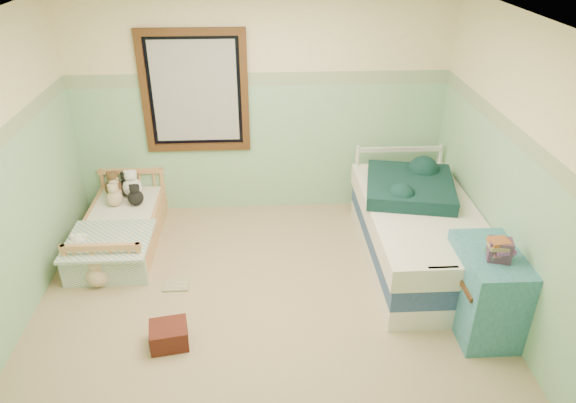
{
  "coord_description": "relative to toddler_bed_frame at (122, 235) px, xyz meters",
  "views": [
    {
      "loc": [
        0.01,
        -3.88,
        3.18
      ],
      "look_at": [
        0.24,
        0.35,
        0.84
      ],
      "focal_mm": 32.95,
      "sensor_mm": 36.0,
      "label": 1
    }
  ],
  "objects": [
    {
      "name": "floor",
      "position": [
        1.53,
        -1.05,
        -0.11
      ],
      "size": [
        4.2,
        3.6,
        0.02
      ],
      "primitive_type": "cube",
      "color": "#988064",
      "rests_on": "ground"
    },
    {
      "name": "ceiling",
      "position": [
        1.53,
        -1.05,
        2.41
      ],
      "size": [
        4.2,
        3.6,
        0.02
      ],
      "primitive_type": "cube",
      "color": "white",
      "rests_on": "wall_back"
    },
    {
      "name": "wall_back",
      "position": [
        1.53,
        0.75,
        1.15
      ],
      "size": [
        4.2,
        0.04,
        2.5
      ],
      "primitive_type": "cube",
      "color": "beige",
      "rests_on": "floor"
    },
    {
      "name": "wall_front",
      "position": [
        1.53,
        -2.85,
        1.15
      ],
      "size": [
        4.2,
        0.04,
        2.5
      ],
      "primitive_type": "cube",
      "color": "beige",
      "rests_on": "floor"
    },
    {
      "name": "wall_right",
      "position": [
        3.63,
        -1.05,
        1.15
      ],
      "size": [
        0.04,
        3.6,
        2.5
      ],
      "primitive_type": "cube",
      "color": "beige",
      "rests_on": "floor"
    },
    {
      "name": "wainscot_mint",
      "position": [
        1.53,
        0.74,
        0.65
      ],
      "size": [
        4.2,
        0.01,
        1.5
      ],
      "primitive_type": "cube",
      "color": "#7FC284",
      "rests_on": "floor"
    },
    {
      "name": "border_strip",
      "position": [
        1.53,
        0.74,
        1.48
      ],
      "size": [
        4.2,
        0.01,
        0.15
      ],
      "primitive_type": "cube",
      "color": "#4E804D",
      "rests_on": "wall_back"
    },
    {
      "name": "window_frame",
      "position": [
        0.83,
        0.71,
        1.35
      ],
      "size": [
        1.16,
        0.06,
        1.36
      ],
      "primitive_type": "cube",
      "color": "#3B2111",
      "rests_on": "wall_back"
    },
    {
      "name": "window_blinds",
      "position": [
        0.83,
        0.72,
        1.35
      ],
      "size": [
        0.92,
        0.01,
        1.12
      ],
      "primitive_type": "cube",
      "color": "beige",
      "rests_on": "window_frame"
    },
    {
      "name": "toddler_bed_frame",
      "position": [
        0.0,
        0.0,
        0.0
      ],
      "size": [
        0.75,
        1.5,
        0.19
      ],
      "primitive_type": "cube",
      "color": "#B67146",
      "rests_on": "floor"
    },
    {
      "name": "toddler_mattress",
      "position": [
        0.0,
        0.0,
        0.16
      ],
      "size": [
        0.69,
        1.44,
        0.12
      ],
      "primitive_type": "cube",
      "color": "white",
      "rests_on": "toddler_bed_frame"
    },
    {
      "name": "patchwork_quilt",
      "position": [
        0.0,
        -0.47,
        0.23
      ],
      "size": [
        0.82,
        0.75,
        0.03
      ],
      "primitive_type": "cube",
      "color": "#6DA5C2",
      "rests_on": "toddler_mattress"
    },
    {
      "name": "plush_bed_brown",
      "position": [
        -0.15,
        0.5,
        0.32
      ],
      "size": [
        0.21,
        0.21,
        0.21
      ],
      "primitive_type": "sphere",
      "color": "brown",
      "rests_on": "toddler_mattress"
    },
    {
      "name": "plush_bed_white",
      "position": [
        0.05,
        0.5,
        0.33
      ],
      "size": [
        0.22,
        0.22,
        0.22
      ],
      "primitive_type": "sphere",
      "color": "white",
      "rests_on": "toddler_mattress"
    },
    {
      "name": "plush_bed_tan",
      "position": [
        -0.1,
        0.28,
        0.3
      ],
      "size": [
        0.18,
        0.18,
        0.18
      ],
      "primitive_type": "sphere",
      "color": "beige",
      "rests_on": "toddler_mattress"
    },
    {
      "name": "plush_bed_dark",
      "position": [
        0.13,
        0.28,
        0.3
      ],
      "size": [
        0.17,
        0.17,
        0.17
      ],
      "primitive_type": "sphere",
      "color": "black",
      "rests_on": "toddler_mattress"
    },
    {
      "name": "plush_floor_cream",
      "position": [
        -0.3,
        -0.43,
        0.04
      ],
      "size": [
        0.27,
        0.27,
        0.27
      ],
      "primitive_type": "sphere",
      "color": "white",
      "rests_on": "floor"
    },
    {
      "name": "plush_floor_tan",
      "position": [
        -0.07,
        -0.74,
        0.01
      ],
      "size": [
        0.22,
        0.22,
        0.22
      ],
      "primitive_type": "sphere",
      "color": "beige",
      "rests_on": "floor"
    },
    {
      "name": "twin_bed_frame",
      "position": [
        3.08,
        -0.55,
        0.01
      ],
      "size": [
        1.0,
        2.0,
        0.22
      ],
      "primitive_type": "cube",
      "color": "silver",
      "rests_on": "floor"
    },
    {
      "name": "twin_boxspring",
      "position": [
        3.08,
        -0.55,
        0.23
      ],
      "size": [
        1.0,
        2.0,
        0.22
      ],
      "primitive_type": "cube",
      "color": "navy",
      "rests_on": "twin_bed_frame"
    },
    {
      "name": "twin_mattress",
      "position": [
        3.08,
        -0.55,
        0.45
      ],
      "size": [
        1.04,
        2.04,
        0.22
      ],
      "primitive_type": "cube",
      "color": "white",
      "rests_on": "twin_boxspring"
    },
    {
      "name": "teal_blanket",
      "position": [
        3.03,
        -0.25,
        0.63
      ],
      "size": [
        1.02,
        1.06,
        0.14
      ],
      "primitive_type": "cube",
      "rotation": [
        0.0,
        0.0,
        -0.2
      ],
      "color": "black",
      "rests_on": "twin_mattress"
    },
    {
      "name": "dresser",
      "position": [
        3.38,
        -1.5,
        0.28
      ],
      "size": [
        0.48,
        0.76,
        0.76
      ],
      "primitive_type": "cube",
      "color": "#285F72",
      "rests_on": "floor"
    },
    {
      "name": "book_stack",
      "position": [
        3.38,
        -1.59,
        0.75
      ],
      "size": [
        0.21,
        0.18,
        0.18
      ],
      "primitive_type": "cube",
      "rotation": [
        0.0,
        0.0,
        -0.25
      ],
      "color": "brown",
      "rests_on": "dresser"
    },
    {
      "name": "red_pillow",
      "position": [
        0.73,
        -1.59,
        -0.0
      ],
      "size": [
        0.35,
        0.32,
        0.19
      ],
      "primitive_type": "cube",
      "rotation": [
        0.0,
        0.0,
        0.17
      ],
      "color": "maroon",
      "rests_on": "floor"
    },
    {
      "name": "floor_book",
      "position": [
        0.68,
        -0.81,
        -0.09
      ],
      "size": [
        0.25,
        0.19,
        0.02
      ],
      "primitive_type": "cube",
      "rotation": [
        0.0,
        0.0,
        0.01
      ],
      "color": "gold",
      "rests_on": "floor"
    },
    {
      "name": "extra_plush_0",
      "position": [
        -0.14,
        0.47,
        0.3
      ],
      "size": [
        0.17,
        0.17,
        0.17
      ],
      "primitive_type": "sphere",
      "color": "beige",
      "rests_on": "toddler_mattress"
    },
    {
      "name": "extra_plush_1",
      "position": [
        -0.01,
        0.53,
        0.31
      ],
      "size": [
        0.19,
        0.19,
        0.19
      ],
      "primitive_type": "sphere",
      "color": "black",
      "rests_on": "toddler_mattress"
    }
  ]
}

